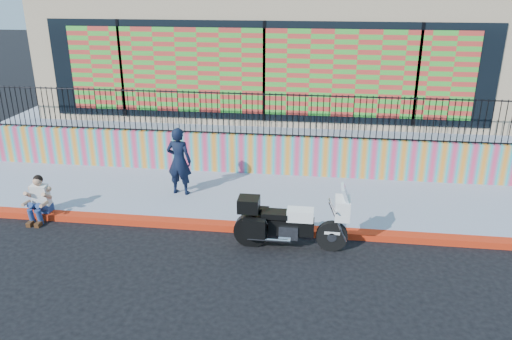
# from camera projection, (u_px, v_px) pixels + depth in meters

# --- Properties ---
(ground) EXTENTS (90.00, 90.00, 0.00)m
(ground) POSITION_uv_depth(u_px,v_px,m) (242.00, 230.00, 11.24)
(ground) COLOR black
(ground) RESTS_ON ground
(red_curb) EXTENTS (16.00, 0.30, 0.15)m
(red_curb) POSITION_uv_depth(u_px,v_px,m) (242.00, 227.00, 11.21)
(red_curb) COLOR red
(red_curb) RESTS_ON ground
(sidewalk) EXTENTS (16.00, 3.00, 0.15)m
(sidewalk) POSITION_uv_depth(u_px,v_px,m) (252.00, 198.00, 12.74)
(sidewalk) COLOR #858CA0
(sidewalk) RESTS_ON ground
(mural_wall) EXTENTS (16.00, 0.20, 1.10)m
(mural_wall) POSITION_uv_depth(u_px,v_px,m) (260.00, 154.00, 14.00)
(mural_wall) COLOR #DE3A66
(mural_wall) RESTS_ON sidewalk
(metal_fence) EXTENTS (15.80, 0.04, 1.20)m
(metal_fence) POSITION_uv_depth(u_px,v_px,m) (260.00, 114.00, 13.59)
(metal_fence) COLOR black
(metal_fence) RESTS_ON mural_wall
(elevated_platform) EXTENTS (16.00, 10.00, 1.25)m
(elevated_platform) POSITION_uv_depth(u_px,v_px,m) (277.00, 112.00, 18.75)
(elevated_platform) COLOR #858CA0
(elevated_platform) RESTS_ON ground
(storefront_building) EXTENTS (14.00, 8.06, 4.00)m
(storefront_building) POSITION_uv_depth(u_px,v_px,m) (277.00, 42.00, 17.61)
(storefront_building) COLOR tan
(storefront_building) RESTS_ON elevated_platform
(police_motorcycle) EXTENTS (2.34, 0.77, 1.45)m
(police_motorcycle) POSITION_uv_depth(u_px,v_px,m) (289.00, 221.00, 10.31)
(police_motorcycle) COLOR black
(police_motorcycle) RESTS_ON ground
(police_officer) EXTENTS (0.68, 0.49, 1.74)m
(police_officer) POSITION_uv_depth(u_px,v_px,m) (179.00, 161.00, 12.52)
(police_officer) COLOR black
(police_officer) RESTS_ON sidewalk
(seated_man) EXTENTS (0.54, 0.71, 1.06)m
(seated_man) POSITION_uv_depth(u_px,v_px,m) (38.00, 203.00, 11.53)
(seated_man) COLOR navy
(seated_man) RESTS_ON ground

